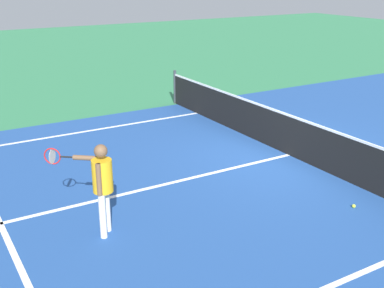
# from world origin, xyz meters

# --- Properties ---
(ground_plane) EXTENTS (60.00, 60.00, 0.00)m
(ground_plane) POSITION_xyz_m (0.00, 0.00, 0.00)
(ground_plane) COLOR #337F51
(court_surface_inbounds) EXTENTS (10.62, 24.40, 0.00)m
(court_surface_inbounds) POSITION_xyz_m (0.00, 0.00, 0.00)
(court_surface_inbounds) COLOR #234C93
(court_surface_inbounds) RESTS_ON ground_plane
(line_service_near) EXTENTS (8.22, 0.10, 0.01)m
(line_service_near) POSITION_xyz_m (0.00, -6.40, 0.00)
(line_service_near) COLOR white
(line_service_near) RESTS_ON ground_plane
(line_center_service) EXTENTS (0.10, 6.40, 0.01)m
(line_center_service) POSITION_xyz_m (0.00, -3.20, 0.00)
(line_center_service) COLOR white
(line_center_service) RESTS_ON ground_plane
(net) EXTENTS (11.03, 0.09, 1.07)m
(net) POSITION_xyz_m (0.00, 0.00, 0.49)
(net) COLOR #33383D
(net) RESTS_ON ground_plane
(player_near) EXTENTS (0.94, 0.85, 1.54)m
(player_near) POSITION_xyz_m (1.21, -5.00, 0.95)
(player_near) COLOR white
(player_near) RESTS_ON ground_plane
(tennis_ball_near_net) EXTENTS (0.07, 0.07, 0.07)m
(tennis_ball_near_net) POSITION_xyz_m (2.65, -0.80, 0.03)
(tennis_ball_near_net) COLOR #CCE033
(tennis_ball_near_net) RESTS_ON ground_plane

